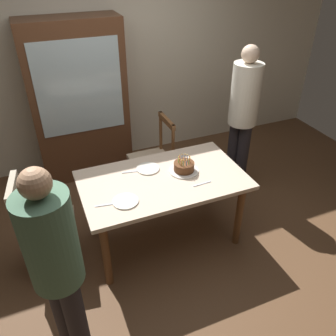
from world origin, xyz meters
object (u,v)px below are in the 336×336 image
object	(u,v)px
chair_upholstered	(36,221)
birthday_cake	(184,167)
person_guest	(243,111)
plate_near_celebrant	(125,201)
person_celebrant	(56,263)
china_cabinet	(79,102)
plate_far_side	(148,169)
dining_table	(163,187)
chair_spindle_back	(153,160)

from	to	relation	value
chair_upholstered	birthday_cake	bearing A→B (deg)	-2.57
birthday_cake	person_guest	world-z (taller)	person_guest
plate_near_celebrant	person_celebrant	size ratio (longest dim) A/B	0.14
china_cabinet	plate_far_side	bearing A→B (deg)	-74.65
birthday_cake	dining_table	bearing A→B (deg)	-171.29
plate_far_side	chair_spindle_back	bearing A→B (deg)	65.86
birthday_cake	china_cabinet	distance (m)	1.67
person_guest	china_cabinet	bearing A→B (deg)	149.15
plate_far_side	person_celebrant	bearing A→B (deg)	-133.25
plate_near_celebrant	birthday_cake	bearing A→B (deg)	19.85
person_celebrant	china_cabinet	xyz separation A→B (m)	(0.57, 2.37, 0.05)
birthday_cake	person_guest	distance (m)	1.13
dining_table	plate_near_celebrant	world-z (taller)	plate_near_celebrant
dining_table	birthday_cake	bearing A→B (deg)	8.71
china_cabinet	plate_near_celebrant	bearing A→B (deg)	-88.80
dining_table	birthday_cake	xyz separation A→B (m)	(0.23, 0.03, 0.14)
person_celebrant	china_cabinet	distance (m)	2.44
person_guest	china_cabinet	world-z (taller)	china_cabinet
plate_near_celebrant	chair_upholstered	bearing A→B (deg)	158.11
plate_near_celebrant	person_guest	xyz separation A→B (m)	(1.61, 0.77, 0.22)
person_guest	dining_table	bearing A→B (deg)	-154.29
plate_near_celebrant	chair_upholstered	xyz separation A→B (m)	(-0.73, 0.29, -0.21)
dining_table	chair_spindle_back	size ratio (longest dim) A/B	1.58
person_celebrant	china_cabinet	size ratio (longest dim) A/B	0.84
person_guest	person_celebrant	bearing A→B (deg)	-147.99
plate_near_celebrant	china_cabinet	bearing A→B (deg)	91.20
chair_spindle_back	person_guest	distance (m)	1.15
dining_table	chair_upholstered	distance (m)	1.15
person_guest	china_cabinet	distance (m)	1.92
person_celebrant	person_guest	size ratio (longest dim) A/B	0.95
dining_table	china_cabinet	bearing A→B (deg)	106.08
plate_far_side	plate_near_celebrant	bearing A→B (deg)	-130.75
chair_upholstered	person_celebrant	bearing A→B (deg)	-82.64
plate_near_celebrant	plate_far_side	world-z (taller)	same
dining_table	plate_far_side	distance (m)	0.23
person_guest	plate_far_side	bearing A→B (deg)	-163.36
chair_spindle_back	person_celebrant	world-z (taller)	person_celebrant
dining_table	person_guest	xyz separation A→B (m)	(1.20, 0.58, 0.32)
plate_far_side	person_celebrant	distance (m)	1.39
chair_spindle_back	plate_near_celebrant	bearing A→B (deg)	-121.73
person_celebrant	person_guest	distance (m)	2.61
person_celebrant	person_guest	world-z (taller)	person_guest
dining_table	chair_spindle_back	xyz separation A→B (m)	(0.18, 0.76, -0.18)
chair_spindle_back	china_cabinet	bearing A→B (deg)	127.90
dining_table	person_celebrant	size ratio (longest dim) A/B	0.94
birthday_cake	chair_upholstered	xyz separation A→B (m)	(-1.36, 0.06, -0.25)
plate_near_celebrant	china_cabinet	xyz separation A→B (m)	(-0.04, 1.75, 0.21)
dining_table	chair_upholstered	world-z (taller)	chair_upholstered
birthday_cake	chair_upholstered	distance (m)	1.39
plate_far_side	china_cabinet	distance (m)	1.43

